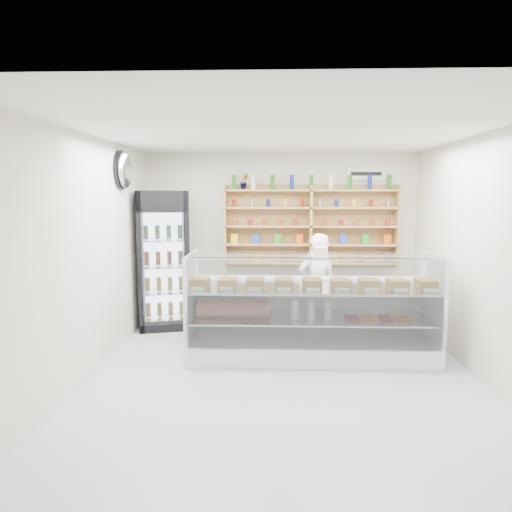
{
  "coord_description": "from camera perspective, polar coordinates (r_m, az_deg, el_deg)",
  "views": [
    {
      "loc": [
        -0.13,
        -5.14,
        2.11
      ],
      "look_at": [
        -0.34,
        0.9,
        1.3
      ],
      "focal_mm": 32.0,
      "sensor_mm": 36.0,
      "label": 1
    }
  ],
  "objects": [
    {
      "name": "wall_shelving",
      "position": [
        7.53,
        6.83,
        3.68
      ],
      "size": [
        2.84,
        0.28,
        1.33
      ],
      "color": "tan",
      "rests_on": "back_wall"
    },
    {
      "name": "drinks_cooler",
      "position": [
        7.39,
        -11.47,
        -0.42
      ],
      "size": [
        0.94,
        0.92,
        2.17
      ],
      "rotation": [
        0.0,
        0.0,
        0.24
      ],
      "color": "black",
      "rests_on": "floor"
    },
    {
      "name": "display_counter",
      "position": [
        6.04,
        6.83,
        -9.14
      ],
      "size": [
        3.14,
        0.94,
        1.37
      ],
      "color": "white",
      "rests_on": "floor"
    },
    {
      "name": "wall_sign",
      "position": [
        7.77,
        13.58,
        9.96
      ],
      "size": [
        0.62,
        0.03,
        0.2
      ],
      "primitive_type": "cube",
      "color": "white",
      "rests_on": "back_wall"
    },
    {
      "name": "room",
      "position": [
        5.19,
        3.45,
        -0.23
      ],
      "size": [
        5.0,
        5.0,
        5.0
      ],
      "color": "#B6B5BB",
      "rests_on": "ground"
    },
    {
      "name": "shop_worker",
      "position": [
        6.8,
        7.61,
        -3.7
      ],
      "size": [
        0.64,
        0.49,
        1.56
      ],
      "primitive_type": "imported",
      "rotation": [
        0.0,
        0.0,
        3.37
      ],
      "color": "white",
      "rests_on": "floor"
    },
    {
      "name": "potted_plant",
      "position": [
        7.5,
        -1.49,
        9.3
      ],
      "size": [
        0.17,
        0.15,
        0.26
      ],
      "primitive_type": "imported",
      "rotation": [
        0.0,
        0.0,
        0.24
      ],
      "color": "#1E6626",
      "rests_on": "wall_shelving"
    },
    {
      "name": "security_mirror",
      "position": [
        6.67,
        -16.06,
        10.29
      ],
      "size": [
        0.15,
        0.5,
        0.5
      ],
      "primitive_type": "ellipsoid",
      "color": "silver",
      "rests_on": "left_wall"
    }
  ]
}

